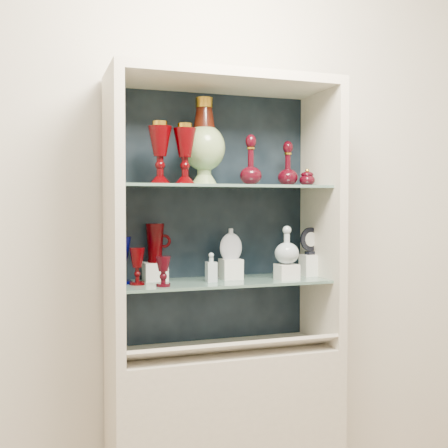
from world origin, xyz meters
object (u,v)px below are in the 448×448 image
object	(u,v)px
ruby_goblet_tall	(137,266)
ruby_pitcher	(155,243)
enamel_urn	(204,142)
ruby_goblet_small	(163,271)
flat_flask	(231,243)
pedestal_lamp_left	(160,153)
pedestal_lamp_right	(185,154)
ruby_decanter_b	(288,162)
clear_square_bottle	(211,267)
cobalt_goblet	(121,260)
lidded_bowl	(307,177)
cameo_medallion	(310,241)
ruby_decanter_a	(251,157)
clear_round_decanter	(287,246)

from	to	relation	value
ruby_goblet_tall	ruby_pitcher	xyz separation A→B (m)	(0.10, 0.10, 0.09)
enamel_urn	ruby_goblet_small	size ratio (longest dim) A/B	3.06
flat_flask	pedestal_lamp_left	bearing A→B (deg)	-160.57
pedestal_lamp_right	ruby_decanter_b	world-z (taller)	pedestal_lamp_right
clear_square_bottle	flat_flask	xyz separation A→B (m)	(0.11, 0.06, 0.10)
ruby_decanter_b	flat_flask	distance (m)	0.46
cobalt_goblet	ruby_goblet_small	bearing A→B (deg)	-42.04
pedestal_lamp_right	flat_flask	size ratio (longest dim) A/B	1.76
clear_square_bottle	enamel_urn	bearing A→B (deg)	114.87
lidded_bowl	clear_square_bottle	world-z (taller)	lidded_bowl
lidded_bowl	cameo_medallion	bearing A→B (deg)	41.65
pedestal_lamp_left	cameo_medallion	xyz separation A→B (m)	(0.73, 0.07, -0.38)
ruby_decanter_a	cameo_medallion	bearing A→B (deg)	11.90
ruby_pitcher	clear_square_bottle	xyz separation A→B (m)	(0.22, -0.12, -0.10)
pedestal_lamp_right	ruby_goblet_tall	size ratio (longest dim) A/B	1.61
enamel_urn	clear_square_bottle	world-z (taller)	enamel_urn
cobalt_goblet	cameo_medallion	distance (m)	0.88
enamel_urn	lidded_bowl	xyz separation A→B (m)	(0.49, -0.02, -0.15)
cobalt_goblet	clear_round_decanter	size ratio (longest dim) A/B	1.23
pedestal_lamp_left	flat_flask	bearing A→B (deg)	14.02
pedestal_lamp_left	pedestal_lamp_right	bearing A→B (deg)	-13.99
ruby_decanter_b	lidded_bowl	world-z (taller)	ruby_decanter_b
lidded_bowl	ruby_pitcher	distance (m)	0.76
ruby_goblet_small	clear_square_bottle	world-z (taller)	clear_square_bottle
ruby_decanter_b	cobalt_goblet	world-z (taller)	ruby_decanter_b
ruby_decanter_a	pedestal_lamp_left	bearing A→B (deg)	-179.48
flat_flask	pedestal_lamp_right	bearing A→B (deg)	-150.08
pedestal_lamp_left	clear_square_bottle	distance (m)	0.54
pedestal_lamp_left	lidded_bowl	distance (m)	0.71
lidded_bowl	ruby_goblet_tall	bearing A→B (deg)	-179.63
pedestal_lamp_right	clear_square_bottle	world-z (taller)	pedestal_lamp_right
ruby_goblet_small	pedestal_lamp_left	bearing A→B (deg)	92.99
pedestal_lamp_left	flat_flask	world-z (taller)	pedestal_lamp_left
pedestal_lamp_right	cameo_medallion	bearing A→B (deg)	8.77
ruby_decanter_a	ruby_decanter_b	distance (m)	0.23
clear_square_bottle	ruby_decanter_b	bearing A→B (deg)	7.67
pedestal_lamp_right	lidded_bowl	size ratio (longest dim) A/B	3.05
ruby_decanter_b	lidded_bowl	size ratio (longest dim) A/B	2.69
lidded_bowl	flat_flask	distance (m)	0.47
ruby_goblet_tall	ruby_goblet_small	distance (m)	0.12
lidded_bowl	cameo_medallion	size ratio (longest dim) A/B	0.62
pedestal_lamp_left	ruby_goblet_small	world-z (taller)	pedestal_lamp_left
clear_square_bottle	lidded_bowl	bearing A→B (deg)	2.03
pedestal_lamp_left	ruby_decanter_a	size ratio (longest dim) A/B	1.04
cameo_medallion	clear_round_decanter	bearing A→B (deg)	-162.14
ruby_pitcher	ruby_goblet_small	bearing A→B (deg)	-67.69
ruby_decanter_a	ruby_goblet_small	size ratio (longest dim) A/B	2.00
enamel_urn	cobalt_goblet	world-z (taller)	enamel_urn
pedestal_lamp_right	clear_round_decanter	bearing A→B (deg)	0.33
pedestal_lamp_left	lidded_bowl	bearing A→B (deg)	3.60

